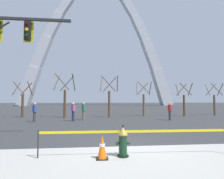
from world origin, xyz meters
The scene contains 15 objects.
ground_plane centered at (0.00, 0.00, 0.00)m, with size 240.00×240.00×0.00m, color #333335.
fire_hydrant centered at (-0.43, -1.39, 0.47)m, with size 0.46×0.48×0.99m.
caution_tape_barrier centered at (-0.02, -1.36, 0.61)m, with size 6.12×0.16×0.86m.
traffic_cone_by_hydrant centered at (-1.09, -1.55, 0.36)m, with size 0.36×0.36×0.73m.
monument_arch centered at (0.00, 52.97, 19.01)m, with size 50.28×3.28×43.64m.
tree_far_left centered at (-8.71, 12.69, 1.65)m, with size 1.72×1.73×3.71m.
tree_left_mid centered at (-4.31, 12.02, 1.99)m, with size 2.06×2.07×4.47m.
tree_center_left centered at (0.28, 11.96, 1.92)m, with size 1.99×2.00×4.32m.
tree_center_right centered at (4.35, 13.27, 1.72)m, with size 1.79×1.80×3.87m.
tree_right_mid centered at (8.79, 12.47, 1.65)m, with size 1.72×1.73×3.71m.
tree_far_right centered at (12.87, 13.12, 1.67)m, with size 1.74×1.75×3.76m.
pedestrian_walking_left centered at (5.41, 8.56, 0.82)m, with size 0.23×0.36×1.59m.
pedestrian_standing_center centered at (-2.24, 9.47, 0.82)m, with size 0.35×0.39×1.59m.
pedestrian_walking_right centered at (-3.10, 8.79, 0.82)m, with size 0.37×0.39×1.59m.
pedestrian_near_trees centered at (-6.16, 8.37, 0.82)m, with size 0.38×0.38×1.59m.
Camera 1 is at (-1.37, -7.19, 1.78)m, focal length 29.30 mm.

